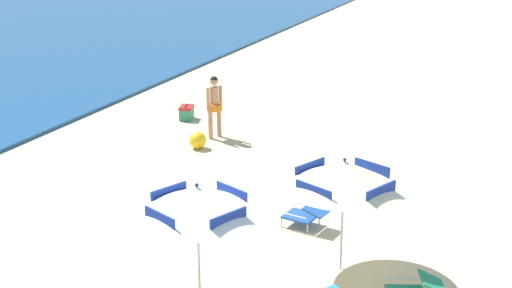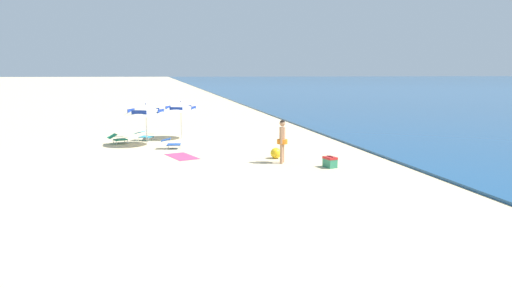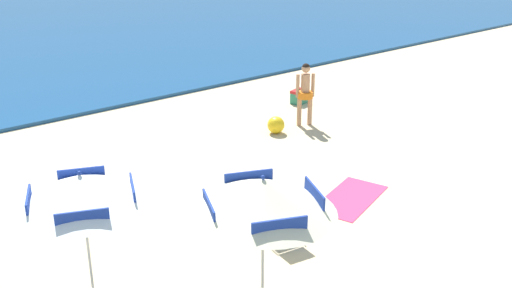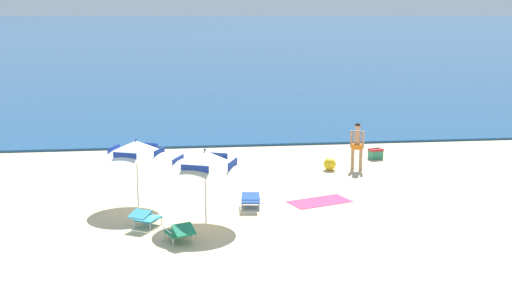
% 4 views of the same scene
% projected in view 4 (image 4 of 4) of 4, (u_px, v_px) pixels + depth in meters
% --- Properties ---
extents(ground_plane, '(800.00, 800.00, 0.00)m').
position_uv_depth(ground_plane, '(399.00, 234.00, 16.17)').
color(ground_plane, '#D1BA8E').
extents(ocean_water, '(800.00, 800.00, 0.10)m').
position_uv_depth(ocean_water, '(184.00, 20.00, 415.53)').
color(ocean_water, navy).
rests_on(ocean_water, ground).
extents(beach_umbrella_striped_main, '(2.77, 2.76, 2.02)m').
position_uv_depth(beach_umbrella_striped_main, '(205.00, 160.00, 16.67)').
color(beach_umbrella_striped_main, silver).
rests_on(beach_umbrella_striped_main, ground).
extents(beach_umbrella_striped_second, '(2.63, 2.63, 1.99)m').
position_uv_depth(beach_umbrella_striped_second, '(136.00, 148.00, 18.14)').
color(beach_umbrella_striped_second, silver).
rests_on(beach_umbrella_striped_second, ground).
extents(lounge_chair_under_umbrella, '(0.82, 1.01, 0.52)m').
position_uv_depth(lounge_chair_under_umbrella, '(180.00, 232.00, 15.50)').
color(lounge_chair_under_umbrella, '#1E7F56').
rests_on(lounge_chair_under_umbrella, ground).
extents(lounge_chair_beside_umbrella, '(0.89, 1.00, 0.50)m').
position_uv_depth(lounge_chair_beside_umbrella, '(145.00, 217.00, 16.60)').
color(lounge_chair_beside_umbrella, teal).
rests_on(lounge_chair_beside_umbrella, ground).
extents(lounge_chair_facing_sea, '(0.66, 0.92, 0.49)m').
position_uv_depth(lounge_chair_facing_sea, '(251.00, 199.00, 18.20)').
color(lounge_chair_facing_sea, '#1E4799').
rests_on(lounge_chair_facing_sea, ground).
extents(person_standing_near_shore, '(0.46, 0.41, 1.67)m').
position_uv_depth(person_standing_near_shore, '(357.00, 143.00, 22.56)').
color(person_standing_near_shore, tan).
rests_on(person_standing_near_shore, ground).
extents(cooler_box, '(0.57, 0.47, 0.43)m').
position_uv_depth(cooler_box, '(376.00, 154.00, 24.32)').
color(cooler_box, '#2D7F5B').
rests_on(cooler_box, ground).
extents(beach_ball, '(0.44, 0.44, 0.44)m').
position_uv_depth(beach_ball, '(330.00, 164.00, 22.60)').
color(beach_ball, yellow).
rests_on(beach_ball, ground).
extents(beach_towel, '(2.00, 1.44, 0.01)m').
position_uv_depth(beach_towel, '(320.00, 202.00, 18.87)').
color(beach_towel, '#DB3866').
rests_on(beach_towel, ground).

